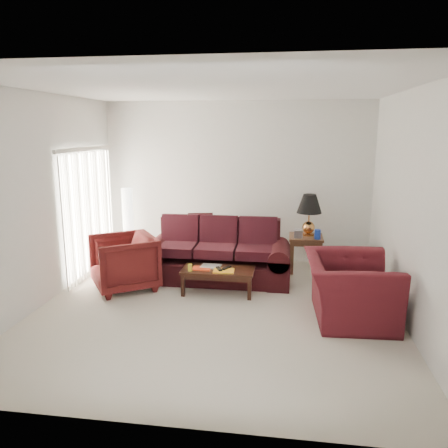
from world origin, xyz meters
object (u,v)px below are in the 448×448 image
object	(u,v)px
sofa	(217,251)
armchair_right	(349,289)
end_table	(305,253)
floor_lamp	(128,224)
coffee_table	(218,281)
armchair_left	(124,262)

from	to	relation	value
sofa	armchair_right	distance (m)	2.35
sofa	end_table	size ratio (longest dim) A/B	3.79
floor_lamp	armchair_right	distance (m)	4.38
sofa	armchair_right	world-z (taller)	sofa
coffee_table	armchair_right	bearing A→B (deg)	-24.79
floor_lamp	coffee_table	bearing A→B (deg)	-36.16
floor_lamp	coffee_table	world-z (taller)	floor_lamp
armchair_left	coffee_table	bearing A→B (deg)	57.02
armchair_left	armchair_right	distance (m)	3.43
end_table	armchair_right	distance (m)	2.03
sofa	coffee_table	distance (m)	0.67
sofa	floor_lamp	distance (m)	2.04
floor_lamp	end_table	bearing A→B (deg)	-2.52
coffee_table	armchair_left	bearing A→B (deg)	176.74
floor_lamp	armchair_right	xyz separation A→B (m)	(3.83, -2.11, -0.29)
floor_lamp	armchair_right	world-z (taller)	floor_lamp
sofa	end_table	xyz separation A→B (m)	(1.48, 0.70, -0.18)
end_table	coffee_table	world-z (taller)	end_table
floor_lamp	armchair_right	bearing A→B (deg)	-28.90
armchair_right	coffee_table	xyz separation A→B (m)	(-1.87, 0.68, -0.23)
coffee_table	end_table	bearing A→B (deg)	38.44
sofa	coffee_table	xyz separation A→B (m)	(0.11, -0.59, -0.30)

